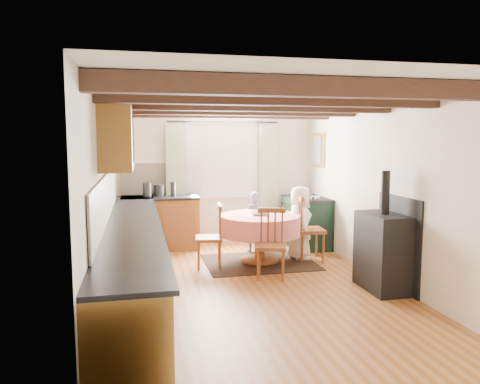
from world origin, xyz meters
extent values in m
cube|color=#9F6237|center=(0.00, 0.00, 0.00)|extent=(3.60, 5.50, 0.00)
cube|color=white|center=(0.00, 0.00, 2.40)|extent=(3.60, 5.50, 0.00)
cube|color=silver|center=(0.00, 2.75, 1.20)|extent=(3.60, 0.00, 2.40)
cube|color=silver|center=(0.00, -2.75, 1.20)|extent=(3.60, 0.00, 2.40)
cube|color=silver|center=(-1.80, 0.00, 1.20)|extent=(0.00, 5.50, 2.40)
cube|color=silver|center=(1.80, 0.00, 1.20)|extent=(0.00, 5.50, 2.40)
cube|color=#3C261D|center=(0.00, -2.00, 2.31)|extent=(3.60, 0.16, 0.16)
cube|color=#3C261D|center=(0.00, -1.00, 2.31)|extent=(3.60, 0.16, 0.16)
cube|color=#3C261D|center=(0.00, 0.00, 2.31)|extent=(3.60, 0.16, 0.16)
cube|color=#3C261D|center=(0.00, 1.00, 2.31)|extent=(3.60, 0.16, 0.16)
cube|color=#3C261D|center=(0.00, 2.00, 2.31)|extent=(3.60, 0.16, 0.16)
cube|color=beige|center=(-1.78, 0.30, 1.20)|extent=(0.02, 4.50, 0.55)
cube|color=beige|center=(-1.00, 2.73, 1.20)|extent=(1.40, 0.02, 0.55)
cube|color=brown|center=(-1.50, 0.00, 0.44)|extent=(0.60, 5.30, 0.88)
cube|color=brown|center=(-1.05, 2.45, 0.44)|extent=(1.30, 0.60, 0.88)
cube|color=black|center=(-1.48, 0.00, 0.90)|extent=(0.64, 5.30, 0.04)
cube|color=black|center=(-1.05, 2.43, 0.90)|extent=(1.30, 0.64, 0.04)
cube|color=brown|center=(-1.63, 1.20, 1.95)|extent=(0.34, 1.80, 0.90)
cube|color=brown|center=(-1.63, -0.30, 1.90)|extent=(0.34, 0.90, 0.70)
cube|color=white|center=(0.10, 2.73, 1.60)|extent=(1.34, 0.03, 1.54)
cube|color=white|center=(0.10, 2.74, 1.60)|extent=(1.20, 0.01, 1.40)
cube|color=#A4B986|center=(-0.75, 2.65, 1.10)|extent=(0.35, 0.10, 2.10)
cube|color=#A4B986|center=(0.95, 2.65, 1.10)|extent=(0.35, 0.10, 2.10)
cylinder|color=black|center=(0.10, 2.65, 2.20)|extent=(2.00, 0.03, 0.03)
cube|color=gold|center=(1.77, 2.30, 1.70)|extent=(0.04, 0.50, 0.60)
cylinder|color=silver|center=(1.05, 2.72, 1.70)|extent=(0.30, 0.02, 0.30)
cube|color=black|center=(0.40, 1.19, 0.01)|extent=(1.67, 1.30, 0.01)
imported|color=slate|center=(0.48, 1.88, 0.51)|extent=(0.43, 0.35, 1.03)
imported|color=white|center=(1.07, 1.28, 0.58)|extent=(0.40, 0.59, 1.16)
imported|color=silver|center=(0.37, 1.20, 0.77)|extent=(0.27, 0.27, 0.05)
imported|color=silver|center=(0.42, 1.21, 0.78)|extent=(0.26, 0.26, 0.07)
imported|color=silver|center=(0.48, 1.22, 0.79)|extent=(0.14, 0.14, 0.10)
cylinder|color=#262628|center=(-1.26, 2.37, 1.04)|extent=(0.14, 0.14, 0.24)
cylinder|color=#262628|center=(-1.06, 2.49, 1.02)|extent=(0.17, 0.17, 0.19)
cylinder|color=#262628|center=(-0.83, 2.35, 1.05)|extent=(0.09, 0.09, 0.25)
camera|label=1|loc=(-1.41, -5.59, 1.89)|focal=34.82mm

